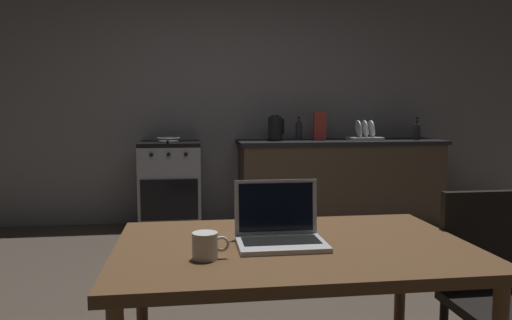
# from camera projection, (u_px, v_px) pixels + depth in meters

# --- Properties ---
(ground_plane) EXTENTS (12.00, 12.00, 0.00)m
(ground_plane) POSITION_uv_depth(u_px,v_px,m) (256.00, 318.00, 2.83)
(ground_plane) COLOR #473D33
(back_wall) EXTENTS (6.40, 0.10, 2.64)m
(back_wall) POSITION_uv_depth(u_px,v_px,m) (251.00, 99.00, 5.27)
(back_wall) COLOR gray
(back_wall) RESTS_ON ground_plane
(kitchen_counter) EXTENTS (2.16, 0.64, 0.89)m
(kitchen_counter) POSITION_uv_depth(u_px,v_px,m) (339.00, 182.00, 5.14)
(kitchen_counter) COLOR #4C3D2D
(kitchen_counter) RESTS_ON ground_plane
(stove_oven) EXTENTS (0.60, 0.62, 0.89)m
(stove_oven) POSITION_uv_depth(u_px,v_px,m) (171.00, 186.00, 4.90)
(stove_oven) COLOR gray
(stove_oven) RESTS_ON ground_plane
(dining_table) EXTENTS (1.31, 0.85, 0.72)m
(dining_table) POSITION_uv_depth(u_px,v_px,m) (293.00, 261.00, 1.81)
(dining_table) COLOR brown
(dining_table) RESTS_ON ground_plane
(chair) EXTENTS (0.40, 0.40, 0.88)m
(chair) POSITION_uv_depth(u_px,v_px,m) (497.00, 286.00, 1.96)
(chair) COLOR black
(chair) RESTS_ON ground_plane
(laptop) EXTENTS (0.32, 0.24, 0.23)m
(laptop) POSITION_uv_depth(u_px,v_px,m) (280.00, 231.00, 1.79)
(laptop) COLOR silver
(laptop) RESTS_ON dining_table
(electric_kettle) EXTENTS (0.17, 0.15, 0.26)m
(electric_kettle) POSITION_uv_depth(u_px,v_px,m) (275.00, 128.00, 4.99)
(electric_kettle) COLOR black
(electric_kettle) RESTS_ON kitchen_counter
(bottle) EXTENTS (0.07, 0.07, 0.24)m
(bottle) POSITION_uv_depth(u_px,v_px,m) (417.00, 129.00, 5.15)
(bottle) COLOR #2D2D33
(bottle) RESTS_ON kitchen_counter
(frying_pan) EXTENTS (0.23, 0.40, 0.05)m
(frying_pan) POSITION_uv_depth(u_px,v_px,m) (169.00, 139.00, 4.82)
(frying_pan) COLOR gray
(frying_pan) RESTS_ON stove_oven
(coffee_mug) EXTENTS (0.12, 0.09, 0.09)m
(coffee_mug) POSITION_uv_depth(u_px,v_px,m) (206.00, 246.00, 1.61)
(coffee_mug) COLOR silver
(coffee_mug) RESTS_ON dining_table
(cereal_box) EXTENTS (0.13, 0.05, 0.30)m
(cereal_box) POSITION_uv_depth(u_px,v_px,m) (320.00, 126.00, 5.07)
(cereal_box) COLOR #B2382D
(cereal_box) RESTS_ON kitchen_counter
(dish_rack) EXTENTS (0.34, 0.26, 0.21)m
(dish_rack) POSITION_uv_depth(u_px,v_px,m) (365.00, 135.00, 5.13)
(dish_rack) COLOR silver
(dish_rack) RESTS_ON kitchen_counter
(bottle_b) EXTENTS (0.07, 0.07, 0.25)m
(bottle_b) POSITION_uv_depth(u_px,v_px,m) (299.00, 129.00, 5.10)
(bottle_b) COLOR #2D2D33
(bottle_b) RESTS_ON kitchen_counter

